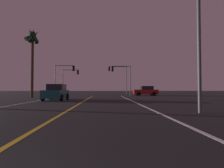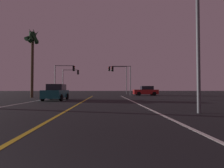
{
  "view_description": "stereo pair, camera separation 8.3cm",
  "coord_description": "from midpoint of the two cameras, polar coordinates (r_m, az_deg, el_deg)",
  "views": [
    {
      "loc": [
        2.06,
        -0.63,
        1.21
      ],
      "look_at": [
        3.18,
        27.26,
        1.97
      ],
      "focal_mm": 28.12,
      "sensor_mm": 36.0,
      "label": 1
    },
    {
      "loc": [
        2.15,
        -0.63,
        1.21
      ],
      "look_at": [
        3.18,
        27.26,
        1.97
      ],
      "focal_mm": 28.12,
      "sensor_mm": 36.0,
      "label": 2
    }
  ],
  "objects": [
    {
      "name": "lane_edge_right",
      "position": [
        12.37,
        10.18,
        -7.13
      ],
      "size": [
        0.16,
        34.79,
        0.01
      ],
      "primitive_type": "cube",
      "color": "silver",
      "rests_on": "ground"
    },
    {
      "name": "lane_edge_left",
      "position": [
        13.9,
        -32.09,
        -6.3
      ],
      "size": [
        0.16,
        34.79,
        0.01
      ],
      "primitive_type": "cube",
      "color": "silver",
      "rests_on": "ground"
    },
    {
      "name": "lane_center_divider",
      "position": [
        12.27,
        -12.26,
        -7.17
      ],
      "size": [
        0.16,
        34.79,
        0.01
      ],
      "primitive_type": "cube",
      "color": "gold",
      "rests_on": "ground"
    },
    {
      "name": "car_crossing_side",
      "position": [
        32.03,
        10.83,
        -2.22
      ],
      "size": [
        4.3,
        2.02,
        1.7
      ],
      "rotation": [
        0.0,
        0.0,
        3.14
      ],
      "color": "black",
      "rests_on": "ground"
    },
    {
      "name": "car_oncoming",
      "position": [
        19.5,
        -17.79,
        -2.63
      ],
      "size": [
        2.02,
        4.3,
        1.7
      ],
      "rotation": [
        0.0,
        0.0,
        -1.57
      ],
      "color": "black",
      "rests_on": "ground"
    },
    {
      "name": "traffic_light_near_right",
      "position": [
        30.16,
        2.83,
        3.46
      ],
      "size": [
        3.37,
        0.36,
        5.14
      ],
      "rotation": [
        0.0,
        0.0,
        3.14
      ],
      "color": "#4C4C51",
      "rests_on": "ground"
    },
    {
      "name": "traffic_light_near_left",
      "position": [
        30.81,
        -15.17,
        3.47
      ],
      "size": [
        3.45,
        0.36,
        5.18
      ],
      "color": "#4C4C51",
      "rests_on": "ground"
    },
    {
      "name": "traffic_light_far_right",
      "position": [
        35.64,
        1.81,
        3.4
      ],
      "size": [
        3.81,
        0.36,
        5.76
      ],
      "rotation": [
        0.0,
        0.0,
        3.14
      ],
      "color": "#4C4C51",
      "rests_on": "ground"
    },
    {
      "name": "traffic_light_far_left",
      "position": [
        36.18,
        -13.3,
        2.56
      ],
      "size": [
        3.33,
        0.36,
        5.05
      ],
      "color": "#4C4C51",
      "rests_on": "ground"
    },
    {
      "name": "street_lamp_right_near",
      "position": [
        10.37,
        23.5,
        21.54
      ],
      "size": [
        2.28,
        0.44,
        8.31
      ],
      "rotation": [
        0.0,
        0.0,
        3.14
      ],
      "color": "#4C4C51",
      "rests_on": "ground"
    },
    {
      "name": "palm_tree_left_mid",
      "position": [
        26.78,
        -24.51,
        12.23
      ],
      "size": [
        1.94,
        2.17,
        9.43
      ],
      "color": "#473826",
      "rests_on": "ground"
    }
  ]
}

